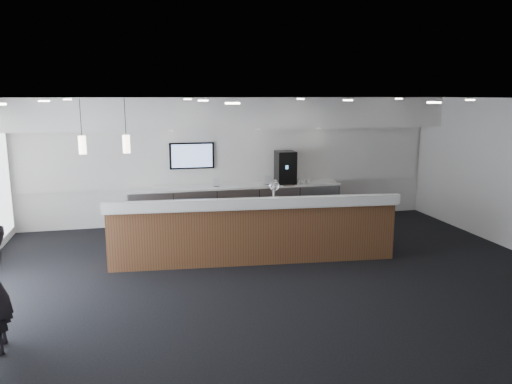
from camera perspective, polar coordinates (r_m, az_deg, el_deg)
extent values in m
plane|color=black|center=(8.66, 2.36, -9.64)|extent=(10.00, 10.00, 0.00)
cube|color=black|center=(8.10, 2.53, 10.63)|extent=(10.00, 8.00, 0.02)
cube|color=silver|center=(12.10, -2.65, 3.65)|extent=(10.00, 0.02, 3.00)
cube|color=silver|center=(11.57, -2.29, 9.02)|extent=(10.00, 0.90, 0.70)
cube|color=silver|center=(12.06, -2.63, 4.10)|extent=(9.80, 0.06, 1.40)
cube|color=gray|center=(11.94, -2.29, -1.58)|extent=(5.00, 0.60, 0.90)
cube|color=white|center=(11.84, -2.30, 0.67)|extent=(5.06, 0.66, 0.05)
cylinder|color=silver|center=(11.41, -11.90, -2.16)|extent=(0.60, 0.02, 0.02)
cylinder|color=silver|center=(11.47, -6.90, -1.93)|extent=(0.60, 0.02, 0.02)
cylinder|color=silver|center=(11.62, -1.99, -1.70)|extent=(0.60, 0.02, 0.02)
cylinder|color=silver|center=(11.85, 2.76, -1.45)|extent=(0.60, 0.02, 0.02)
cylinder|color=silver|center=(12.16, 7.30, -1.21)|extent=(0.60, 0.02, 0.02)
cube|color=black|center=(11.86, -7.34, 4.14)|extent=(1.05, 0.07, 0.62)
cube|color=blue|center=(11.82, -7.32, 4.12)|extent=(0.95, 0.01, 0.54)
cylinder|color=#F3E2BE|center=(8.64, -14.59, 5.33)|extent=(0.12, 0.12, 0.30)
cylinder|color=#F3E2BE|center=(8.69, -19.23, 5.10)|extent=(0.12, 0.12, 0.30)
cube|color=#5C2E1E|center=(9.37, -0.34, -4.63)|extent=(5.29, 1.17, 1.05)
cube|color=white|center=(9.24, -0.34, -1.32)|extent=(5.37, 1.25, 0.06)
cube|color=white|center=(8.82, 0.03, -1.30)|extent=(5.31, 0.56, 0.18)
cylinder|color=silver|center=(9.36, 2.02, -0.09)|extent=(0.04, 0.04, 0.28)
torus|color=silver|center=(9.28, 2.13, 0.69)|extent=(0.19, 0.05, 0.19)
cube|color=black|center=(12.03, 3.37, 2.83)|extent=(0.46, 0.51, 0.78)
cube|color=silver|center=(11.84, 3.72, 0.82)|extent=(0.28, 0.12, 0.02)
cube|color=silver|center=(11.67, -4.55, 1.10)|extent=(0.14, 0.03, 0.20)
cube|color=silver|center=(11.88, 1.37, 1.38)|extent=(0.17, 0.04, 0.22)
imported|color=white|center=(12.23, 6.04, 1.30)|extent=(0.11, 0.11, 0.10)
imported|color=white|center=(12.18, 5.42, 1.28)|extent=(0.15, 0.15, 0.10)
imported|color=white|center=(12.14, 4.79, 1.25)|extent=(0.13, 0.13, 0.10)
imported|color=white|center=(12.10, 4.16, 1.23)|extent=(0.14, 0.14, 0.10)
imported|color=white|center=(12.05, 3.52, 1.21)|extent=(0.15, 0.15, 0.10)
imported|color=white|center=(12.02, 2.88, 1.18)|extent=(0.12, 0.12, 0.10)
imported|color=white|center=(11.98, 2.24, 1.15)|extent=(0.15, 0.15, 0.10)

